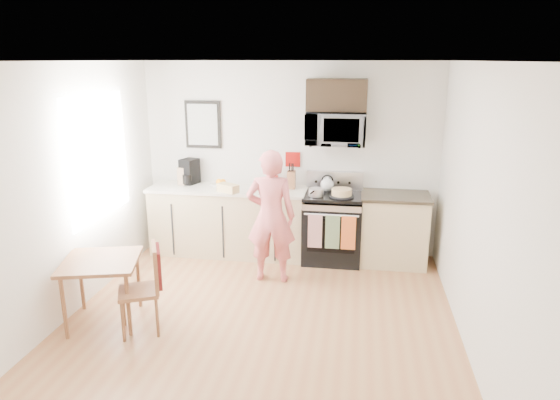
% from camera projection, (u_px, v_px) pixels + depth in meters
% --- Properties ---
extents(floor, '(4.60, 4.60, 0.00)m').
position_uv_depth(floor, '(256.00, 331.00, 4.98)').
color(floor, '#A2663E').
rests_on(floor, ground).
extents(back_wall, '(4.00, 0.04, 2.60)m').
position_uv_depth(back_wall, '(289.00, 159.00, 6.81)').
color(back_wall, white).
rests_on(back_wall, floor).
extents(front_wall, '(4.00, 0.04, 2.60)m').
position_uv_depth(front_wall, '(157.00, 338.00, 2.44)').
color(front_wall, white).
rests_on(front_wall, floor).
extents(left_wall, '(0.04, 4.60, 2.60)m').
position_uv_depth(left_wall, '(57.00, 197.00, 4.93)').
color(left_wall, white).
rests_on(left_wall, floor).
extents(right_wall, '(0.04, 4.60, 2.60)m').
position_uv_depth(right_wall, '(480.00, 217.00, 4.32)').
color(right_wall, white).
rests_on(right_wall, floor).
extents(ceiling, '(4.00, 4.60, 0.04)m').
position_uv_depth(ceiling, '(252.00, 61.00, 4.27)').
color(ceiling, white).
rests_on(ceiling, back_wall).
extents(window, '(0.06, 1.40, 1.50)m').
position_uv_depth(window, '(99.00, 157.00, 5.62)').
color(window, white).
rests_on(window, left_wall).
extents(cabinet_left, '(2.10, 0.60, 0.90)m').
position_uv_depth(cabinet_left, '(229.00, 222.00, 6.88)').
color(cabinet_left, tan).
rests_on(cabinet_left, floor).
extents(countertop_left, '(2.14, 0.64, 0.04)m').
position_uv_depth(countertop_left, '(228.00, 189.00, 6.75)').
color(countertop_left, white).
rests_on(countertop_left, cabinet_left).
extents(cabinet_right, '(0.84, 0.60, 0.90)m').
position_uv_depth(cabinet_right, '(394.00, 230.00, 6.54)').
color(cabinet_right, tan).
rests_on(cabinet_right, floor).
extents(countertop_right, '(0.88, 0.64, 0.04)m').
position_uv_depth(countertop_right, '(396.00, 196.00, 6.41)').
color(countertop_right, black).
rests_on(countertop_right, cabinet_right).
extents(range, '(0.76, 0.70, 1.16)m').
position_uv_depth(range, '(332.00, 229.00, 6.64)').
color(range, black).
rests_on(range, floor).
extents(microwave, '(0.76, 0.51, 0.42)m').
position_uv_depth(microwave, '(336.00, 129.00, 6.38)').
color(microwave, '#BCBCC1').
rests_on(microwave, back_wall).
extents(upper_cabinet, '(0.76, 0.35, 0.40)m').
position_uv_depth(upper_cabinet, '(337.00, 95.00, 6.31)').
color(upper_cabinet, black).
rests_on(upper_cabinet, back_wall).
extents(wall_art, '(0.50, 0.04, 0.65)m').
position_uv_depth(wall_art, '(203.00, 125.00, 6.85)').
color(wall_art, black).
rests_on(wall_art, back_wall).
extents(wall_trivet, '(0.20, 0.02, 0.20)m').
position_uv_depth(wall_trivet, '(293.00, 159.00, 6.79)').
color(wall_trivet, '#A3110D').
rests_on(wall_trivet, back_wall).
extents(person, '(0.61, 0.42, 1.62)m').
position_uv_depth(person, '(271.00, 216.00, 5.94)').
color(person, '#C73646').
rests_on(person, floor).
extents(dining_table, '(0.78, 0.78, 0.68)m').
position_uv_depth(dining_table, '(101.00, 267.00, 5.00)').
color(dining_table, brown).
rests_on(dining_table, floor).
extents(chair, '(0.53, 0.50, 0.89)m').
position_uv_depth(chair, '(151.00, 277.00, 4.86)').
color(chair, brown).
rests_on(chair, floor).
extents(knife_block, '(0.11, 0.15, 0.23)m').
position_uv_depth(knife_block, '(291.00, 180.00, 6.69)').
color(knife_block, brown).
rests_on(knife_block, countertop_left).
extents(utensil_crock, '(0.13, 0.13, 0.38)m').
position_uv_depth(utensil_crock, '(274.00, 176.00, 6.77)').
color(utensil_crock, '#A3110D').
rests_on(utensil_crock, countertop_left).
extents(fruit_bowl, '(0.25, 0.25, 0.11)m').
position_uv_depth(fruit_bowl, '(219.00, 184.00, 6.77)').
color(fruit_bowl, white).
rests_on(fruit_bowl, countertop_left).
extents(milk_carton, '(0.10, 0.10, 0.24)m').
position_uv_depth(milk_carton, '(181.00, 176.00, 6.89)').
color(milk_carton, tan).
rests_on(milk_carton, countertop_left).
extents(coffee_maker, '(0.26, 0.32, 0.35)m').
position_uv_depth(coffee_maker, '(189.00, 172.00, 6.92)').
color(coffee_maker, black).
rests_on(coffee_maker, countertop_left).
extents(bread_bag, '(0.32, 0.26, 0.11)m').
position_uv_depth(bread_bag, '(228.00, 188.00, 6.52)').
color(bread_bag, tan).
rests_on(bread_bag, countertop_left).
extents(cake, '(0.31, 0.31, 0.10)m').
position_uv_depth(cake, '(342.00, 193.00, 6.35)').
color(cake, black).
rests_on(cake, range).
extents(kettle, '(0.18, 0.18, 0.22)m').
position_uv_depth(kettle, '(327.00, 184.00, 6.60)').
color(kettle, white).
rests_on(kettle, range).
extents(pot, '(0.19, 0.32, 0.10)m').
position_uv_depth(pot, '(316.00, 192.00, 6.39)').
color(pot, '#BCBCC1').
rests_on(pot, range).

